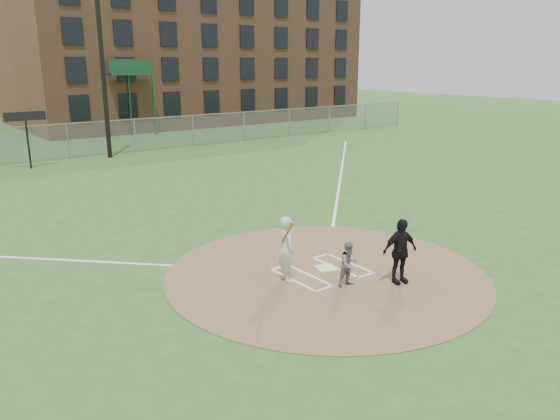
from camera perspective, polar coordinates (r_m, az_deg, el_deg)
ground at (r=14.49m, az=4.81°, el=-6.63°), size 140.00×140.00×0.00m
dirt_circle at (r=14.49m, az=4.81°, el=-6.60°), size 8.40×8.40×0.02m
home_plate at (r=14.77m, az=4.78°, el=-6.05°), size 0.63×0.63×0.03m
foul_line_first at (r=26.72m, az=6.35°, el=3.55°), size 17.04×17.04×0.01m
catcher at (r=13.57m, az=7.22°, el=-5.62°), size 0.57×0.46×1.12m
umpire at (r=13.87m, az=12.42°, el=-4.22°), size 1.04×0.61×1.66m
batters_boxes at (r=14.58m, az=4.42°, el=-6.37°), size 2.08×1.88×0.01m
batter_at_plate at (r=13.67m, az=0.75°, el=-4.06°), size 0.69×1.06×1.78m
outfield_fence at (r=33.49m, az=-21.29°, el=6.73°), size 56.08×0.08×2.03m
brick_warehouse at (r=54.10m, az=-9.99°, el=17.29°), size 30.00×17.17×15.00m
light_pole at (r=32.88m, az=-18.27°, el=16.66°), size 1.20×0.30×12.22m
scoreboard_sign at (r=31.00m, az=-25.04°, el=8.30°), size 2.00×0.10×2.93m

